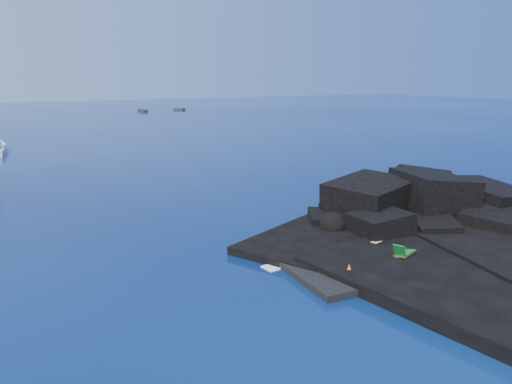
# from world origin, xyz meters

# --- Properties ---
(ground) EXTENTS (400.00, 400.00, 0.00)m
(ground) POSITION_xyz_m (0.00, 0.00, 0.00)
(ground) COLOR #030634
(ground) RESTS_ON ground
(headland) EXTENTS (24.00, 24.00, 3.60)m
(headland) POSITION_xyz_m (13.00, 3.00, 0.00)
(headland) COLOR black
(headland) RESTS_ON ground
(beach) EXTENTS (9.08, 6.86, 0.70)m
(beach) POSITION_xyz_m (4.50, 0.50, 0.00)
(beach) COLOR black
(beach) RESTS_ON ground
(surf_foam) EXTENTS (10.00, 8.00, 0.06)m
(surf_foam) POSITION_xyz_m (5.00, 5.00, 0.00)
(surf_foam) COLOR white
(surf_foam) RESTS_ON ground
(deck_chair) EXTENTS (1.78, 1.22, 1.13)m
(deck_chair) POSITION_xyz_m (6.22, -0.58, 0.91)
(deck_chair) COLOR #16661F
(deck_chair) RESTS_ON beach
(towel) EXTENTS (1.86, 1.21, 0.04)m
(towel) POSITION_xyz_m (6.46, 1.72, 0.37)
(towel) COLOR white
(towel) RESTS_ON beach
(sunbather) EXTENTS (1.70, 0.89, 0.27)m
(sunbather) POSITION_xyz_m (6.46, 1.72, 0.53)
(sunbather) COLOR #EAA67B
(sunbather) RESTS_ON towel
(marker_cone) EXTENTS (0.45, 0.45, 0.57)m
(marker_cone) POSITION_xyz_m (2.37, -0.65, 0.63)
(marker_cone) COLOR orange
(marker_cone) RESTS_ON beach
(distant_boat_a) EXTENTS (1.67, 4.65, 0.61)m
(distant_boat_a) POSITION_xyz_m (33.37, 122.72, 0.00)
(distant_boat_a) COLOR #27262C
(distant_boat_a) RESTS_ON ground
(distant_boat_b) EXTENTS (2.61, 4.15, 0.53)m
(distant_boat_b) POSITION_xyz_m (44.90, 123.68, 0.00)
(distant_boat_b) COLOR #29292F
(distant_boat_b) RESTS_ON ground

